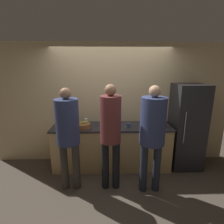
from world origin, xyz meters
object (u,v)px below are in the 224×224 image
object	(u,v)px
person_left	(68,130)
utensil_crock	(150,119)
fruit_bowl	(83,126)
bottle_red	(165,124)
cup_white	(86,121)
bottle_clear	(141,124)
bottle_dark	(104,121)
cup_blue	(129,125)
refrigerator	(186,127)
person_right	(152,129)
person_center	(111,129)

from	to	relation	value
person_left	utensil_crock	bearing A→B (deg)	29.86
fruit_bowl	bottle_red	distance (m)	1.64
person_left	cup_white	xyz separation A→B (m)	(0.19, 0.91, -0.12)
person_left	fruit_bowl	world-z (taller)	person_left
bottle_clear	bottle_dark	bearing A→B (deg)	164.38
person_left	cup_blue	xyz separation A→B (m)	(1.08, 0.60, -0.13)
bottle_clear	cup_white	xyz separation A→B (m)	(-1.14, 0.36, -0.04)
person_left	bottle_dark	world-z (taller)	person_left
refrigerator	bottle_clear	size ratio (longest dim) A/B	7.69
bottle_dark	cup_white	distance (m)	0.42
fruit_bowl	cup_white	world-z (taller)	fruit_bowl
person_left	person_right	bearing A→B (deg)	-3.78
bottle_clear	person_left	bearing A→B (deg)	-157.80
fruit_bowl	utensil_crock	world-z (taller)	utensil_crock
bottle_dark	person_center	bearing A→B (deg)	-80.12
person_right	fruit_bowl	world-z (taller)	person_right
fruit_bowl	cup_blue	bearing A→B (deg)	2.47
refrigerator	person_center	xyz separation A→B (m)	(-1.61, -0.71, 0.22)
bottle_dark	person_left	bearing A→B (deg)	-127.39
refrigerator	bottle_red	bearing A→B (deg)	-164.26
bottle_clear	cup_white	bearing A→B (deg)	162.24
refrigerator	person_center	bearing A→B (deg)	-156.31
person_right	utensil_crock	xyz separation A→B (m)	(0.20, 1.00, -0.14)
refrigerator	bottle_clear	xyz separation A→B (m)	(-0.99, -0.16, 0.13)
utensil_crock	cup_white	xyz separation A→B (m)	(-1.40, -0.00, -0.02)
fruit_bowl	person_center	bearing A→B (deg)	-46.37
person_left	bottle_dark	xyz separation A→B (m)	(0.57, 0.75, -0.09)
fruit_bowl	bottle_dark	world-z (taller)	bottle_dark
utensil_crock	bottle_dark	size ratio (longest dim) A/B	1.44
person_center	cup_white	bearing A→B (deg)	119.77
fruit_bowl	bottle_dark	distance (m)	0.45
person_center	person_right	size ratio (longest dim) A/B	1.01
utensil_crock	cup_white	size ratio (longest dim) A/B	3.09
person_left	refrigerator	bearing A→B (deg)	16.89
fruit_bowl	cup_blue	distance (m)	0.91
person_left	bottle_red	xyz separation A→B (m)	(1.80, 0.56, -0.10)
utensil_crock	cup_white	world-z (taller)	utensil_crock
bottle_clear	cup_white	distance (m)	1.20
utensil_crock	cup_blue	size ratio (longest dim) A/B	3.84
fruit_bowl	bottle_dark	size ratio (longest dim) A/B	1.45
person_right	bottle_dark	size ratio (longest dim) A/B	8.77
bottle_dark	bottle_clear	xyz separation A→B (m)	(0.75, -0.21, 0.01)
refrigerator	person_left	xyz separation A→B (m)	(-2.31, -0.70, 0.20)
utensil_crock	bottle_dark	distance (m)	1.02
person_left	cup_white	world-z (taller)	person_left
refrigerator	bottle_clear	distance (m)	1.01
bottle_red	bottle_clear	xyz separation A→B (m)	(-0.48, -0.02, 0.02)
person_center	bottle_dark	xyz separation A→B (m)	(-0.13, 0.75, -0.10)
fruit_bowl	bottle_clear	distance (m)	1.16
person_left	cup_white	bearing A→B (deg)	78.44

